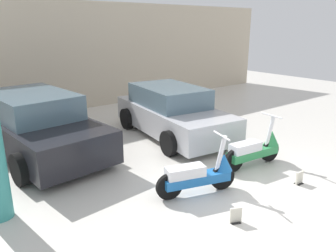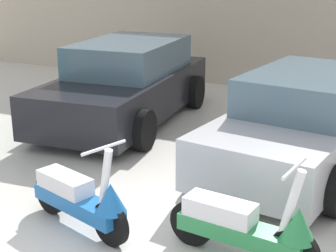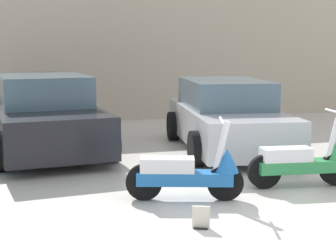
{
  "view_description": "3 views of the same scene",
  "coord_description": "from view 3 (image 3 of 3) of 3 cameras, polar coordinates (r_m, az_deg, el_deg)",
  "views": [
    {
      "loc": [
        -4.58,
        -3.02,
        3.01
      ],
      "look_at": [
        -0.51,
        2.25,
        0.97
      ],
      "focal_mm": 35.0,
      "sensor_mm": 36.0,
      "label": 1
    },
    {
      "loc": [
        2.4,
        -3.24,
        2.87
      ],
      "look_at": [
        -0.3,
        2.24,
        0.93
      ],
      "focal_mm": 55.0,
      "sensor_mm": 36.0,
      "label": 2
    },
    {
      "loc": [
        -2.82,
        -5.39,
        2.07
      ],
      "look_at": [
        -0.69,
        2.24,
        0.82
      ],
      "focal_mm": 55.0,
      "sensor_mm": 36.0,
      "label": 3
    }
  ],
  "objects": [
    {
      "name": "scooter_front_left",
      "position": [
        6.9,
        2.44,
        -5.09
      ],
      "size": [
        1.54,
        0.74,
        1.1
      ],
      "rotation": [
        0.0,
        0.0,
        -0.29
      ],
      "color": "black",
      "rests_on": "ground_plane"
    },
    {
      "name": "car_rear_left",
      "position": [
        10.36,
        -13.53,
        1.21
      ],
      "size": [
        2.44,
        4.54,
        1.49
      ],
      "rotation": [
        0.0,
        0.0,
        -1.47
      ],
      "color": "black",
      "rests_on": "ground_plane"
    },
    {
      "name": "wall_back",
      "position": [
        14.24,
        -4.19,
        8.43
      ],
      "size": [
        19.6,
        0.12,
        3.87
      ],
      "primitive_type": "cube",
      "color": "beige",
      "rests_on": "ground_plane"
    },
    {
      "name": "ground_plane",
      "position": [
        6.42,
        11.59,
        -10.01
      ],
      "size": [
        28.0,
        28.0,
        0.0
      ],
      "primitive_type": "plane",
      "color": "silver"
    },
    {
      "name": "placard_near_left_scooter",
      "position": [
        5.96,
        3.68,
        -10.19
      ],
      "size": [
        0.2,
        0.17,
        0.26
      ],
      "rotation": [
        0.0,
        0.0,
        -0.41
      ],
      "color": "black",
      "rests_on": "ground_plane"
    },
    {
      "name": "car_rear_center",
      "position": [
        10.25,
        6.5,
        1.03
      ],
      "size": [
        2.35,
        4.25,
        1.38
      ],
      "rotation": [
        0.0,
        0.0,
        -1.7
      ],
      "color": "#B7B7BC",
      "rests_on": "ground_plane"
    },
    {
      "name": "scooter_front_right",
      "position": [
        7.81,
        15.0,
        -3.68
      ],
      "size": [
        1.61,
        0.58,
        1.12
      ],
      "rotation": [
        0.0,
        0.0,
        -0.11
      ],
      "color": "black",
      "rests_on": "ground_plane"
    }
  ]
}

